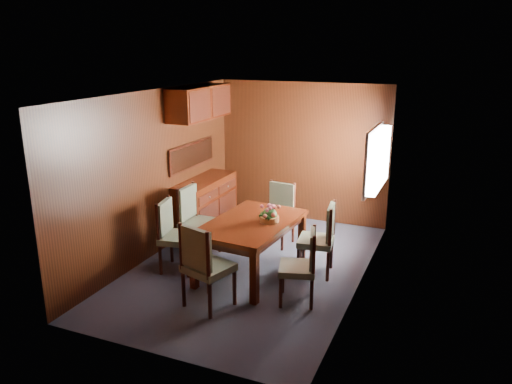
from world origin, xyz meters
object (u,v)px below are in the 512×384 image
at_px(sideboard, 205,206).
at_px(chair_right_near, 303,262).
at_px(chair_left_near, 173,231).
at_px(chair_head, 203,262).
at_px(dining_table, 251,228).
at_px(flower_centerpiece, 270,212).

relative_size(sideboard, chair_right_near, 1.51).
relative_size(chair_left_near, chair_head, 0.95).
bearing_deg(chair_head, dining_table, 99.86).
relative_size(dining_table, flower_centerpiece, 6.06).
bearing_deg(flower_centerpiece, chair_right_near, -40.42).
bearing_deg(chair_right_near, chair_left_near, 68.40).
height_order(sideboard, chair_left_near, chair_left_near).
distance_m(sideboard, flower_centerpiece, 1.95).
distance_m(sideboard, dining_table, 1.76).
distance_m(chair_left_near, flower_centerpiece, 1.35).
bearing_deg(chair_left_near, chair_head, 37.68).
bearing_deg(chair_head, chair_left_near, 155.31).
xyz_separation_m(sideboard, dining_table, (1.32, -1.15, 0.19)).
relative_size(dining_table, chair_head, 1.58).
distance_m(chair_left_near, chair_head, 1.20).
relative_size(chair_right_near, flower_centerpiece, 3.36).
bearing_deg(flower_centerpiece, chair_left_near, -163.73).
relative_size(chair_left_near, chair_right_near, 1.08).
bearing_deg(dining_table, flower_centerpiece, 20.41).
xyz_separation_m(chair_left_near, flower_centerpiece, (1.26, 0.37, 0.32)).
height_order(chair_left_near, chair_right_near, chair_left_near).
bearing_deg(sideboard, chair_head, -62.07).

